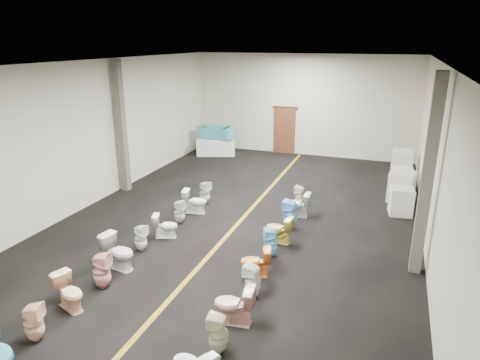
% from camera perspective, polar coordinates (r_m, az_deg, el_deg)
% --- Properties ---
extents(floor, '(16.00, 16.00, 0.00)m').
position_cam_1_polar(floor, '(12.83, 0.39, -5.10)').
color(floor, black).
rests_on(floor, ground).
extents(ceiling, '(16.00, 16.00, 0.00)m').
position_cam_1_polar(ceiling, '(11.79, 0.43, 15.40)').
color(ceiling, black).
rests_on(ceiling, ground).
extents(wall_back, '(10.00, 0.00, 10.00)m').
position_cam_1_polar(wall_back, '(19.70, 8.39, 9.80)').
color(wall_back, beige).
rests_on(wall_back, ground).
extents(wall_front, '(10.00, 0.00, 10.00)m').
position_cam_1_polar(wall_front, '(5.77, -28.31, -13.67)').
color(wall_front, beige).
rests_on(wall_front, ground).
extents(wall_left, '(0.00, 16.00, 16.00)m').
position_cam_1_polar(wall_left, '(14.54, -18.60, 6.06)').
color(wall_left, beige).
rests_on(wall_left, ground).
extents(wall_right, '(0.00, 16.00, 16.00)m').
position_cam_1_polar(wall_right, '(11.49, 24.61, 2.28)').
color(wall_right, beige).
rests_on(wall_right, ground).
extents(aisle_stripe, '(0.12, 15.60, 0.01)m').
position_cam_1_polar(aisle_stripe, '(12.83, 0.39, -5.09)').
color(aisle_stripe, '#8F6714').
rests_on(aisle_stripe, floor).
extents(back_door, '(1.00, 0.10, 2.10)m').
position_cam_1_polar(back_door, '(20.03, 5.94, 6.55)').
color(back_door, '#562D19').
rests_on(back_door, floor).
extents(door_frame, '(1.15, 0.08, 0.10)m').
position_cam_1_polar(door_frame, '(19.85, 6.05, 9.58)').
color(door_frame, '#331C11').
rests_on(door_frame, back_door).
extents(column_left, '(0.25, 0.25, 4.50)m').
position_cam_1_polar(column_left, '(15.17, -15.53, 6.82)').
color(column_left, '#59544C').
rests_on(column_left, floor).
extents(column_right, '(0.25, 0.25, 4.50)m').
position_cam_1_polar(column_right, '(10.03, 23.70, 0.23)').
color(column_right, '#59544C').
rests_on(column_right, floor).
extents(display_table, '(1.92, 1.41, 0.77)m').
position_cam_1_polar(display_table, '(19.80, -3.21, 4.51)').
color(display_table, white).
rests_on(display_table, floor).
extents(bathtub, '(1.86, 0.69, 0.55)m').
position_cam_1_polar(bathtub, '(19.65, -3.24, 6.45)').
color(bathtub, teal).
rests_on(bathtub, display_table).
extents(appliance_crate_a, '(0.74, 0.74, 0.84)m').
position_cam_1_polar(appliance_crate_a, '(13.86, 20.68, -2.65)').
color(appliance_crate_a, silver).
rests_on(appliance_crate_a, floor).
extents(appliance_crate_b, '(0.89, 0.89, 1.01)m').
position_cam_1_polar(appliance_crate_b, '(14.93, 20.74, -0.84)').
color(appliance_crate_b, silver).
rests_on(appliance_crate_b, floor).
extents(appliance_crate_c, '(0.77, 0.77, 0.79)m').
position_cam_1_polar(appliance_crate_c, '(16.18, 20.72, 0.20)').
color(appliance_crate_c, silver).
rests_on(appliance_crate_c, floor).
extents(appliance_crate_d, '(0.82, 0.82, 1.09)m').
position_cam_1_polar(appliance_crate_d, '(17.50, 20.80, 2.02)').
color(appliance_crate_d, silver).
rests_on(appliance_crate_d, floor).
extents(toilet_left_1, '(0.42, 0.42, 0.74)m').
position_cam_1_polar(toilet_left_1, '(8.69, -25.81, -16.73)').
color(toilet_left_1, '#FCC3A0').
rests_on(toilet_left_1, floor).
extents(toilet_left_2, '(0.81, 0.62, 0.73)m').
position_cam_1_polar(toilet_left_2, '(9.31, -21.78, -13.72)').
color(toilet_left_2, '#FFC99B').
rests_on(toilet_left_2, floor).
extents(toilet_left_3, '(0.43, 0.42, 0.82)m').
position_cam_1_polar(toilet_left_3, '(9.75, -17.96, -11.41)').
color(toilet_left_3, '#E5A59C').
rests_on(toilet_left_3, floor).
extents(toilet_left_4, '(0.88, 0.58, 0.83)m').
position_cam_1_polar(toilet_left_4, '(10.40, -15.89, -9.21)').
color(toilet_left_4, silver).
rests_on(toilet_left_4, floor).
extents(toilet_left_5, '(0.38, 0.38, 0.70)m').
position_cam_1_polar(toilet_left_5, '(11.10, -13.10, -7.53)').
color(toilet_left_5, white).
rests_on(toilet_left_5, floor).
extents(toilet_left_6, '(0.73, 0.56, 0.66)m').
position_cam_1_polar(toilet_left_6, '(11.70, -9.91, -6.04)').
color(toilet_left_6, white).
rests_on(toilet_left_6, floor).
extents(toilet_left_7, '(0.34, 0.33, 0.71)m').
position_cam_1_polar(toilet_left_7, '(12.48, -8.10, -4.22)').
color(toilet_left_7, silver).
rests_on(toilet_left_7, floor).
extents(toilet_left_8, '(0.79, 0.54, 0.74)m').
position_cam_1_polar(toilet_left_8, '(13.16, -6.03, -2.85)').
color(toilet_left_8, white).
rests_on(toilet_left_8, floor).
extents(toilet_left_9, '(0.46, 0.45, 0.76)m').
position_cam_1_polar(toilet_left_9, '(13.84, -4.70, -1.68)').
color(toilet_left_9, silver).
rests_on(toilet_left_9, floor).
extents(toilet_right_2, '(0.38, 0.38, 0.74)m').
position_cam_1_polar(toilet_right_2, '(7.67, -2.89, -19.76)').
color(toilet_right_2, beige).
rests_on(toilet_right_2, floor).
extents(toilet_right_3, '(0.81, 0.51, 0.78)m').
position_cam_1_polar(toilet_right_3, '(8.28, -0.80, -16.32)').
color(toilet_right_3, beige).
rests_on(toilet_right_3, floor).
extents(toilet_right_4, '(0.40, 0.39, 0.74)m').
position_cam_1_polar(toilet_right_4, '(9.02, 1.71, -13.31)').
color(toilet_right_4, white).
rests_on(toilet_right_4, floor).
extents(toilet_right_5, '(0.77, 0.58, 0.69)m').
position_cam_1_polar(toilet_right_5, '(9.74, 2.09, -10.88)').
color(toilet_right_5, orange).
rests_on(toilet_right_5, floor).
extents(toilet_right_6, '(0.45, 0.45, 0.75)m').
position_cam_1_polar(toilet_right_6, '(10.56, 4.12, -8.30)').
color(toilet_right_6, '#7BCAF3').
rests_on(toilet_right_6, floor).
extents(toilet_right_7, '(0.76, 0.49, 0.73)m').
position_cam_1_polar(toilet_right_7, '(11.28, 5.22, -6.57)').
color(toilet_right_7, '#DBC74C').
rests_on(toilet_right_7, floor).
extents(toilet_right_8, '(0.43, 0.42, 0.86)m').
position_cam_1_polar(toilet_right_8, '(12.05, 6.73, -4.60)').
color(toilet_right_8, '#7AC3F5').
rests_on(toilet_right_8, floor).
extents(toilet_right_9, '(0.77, 0.46, 0.76)m').
position_cam_1_polar(toilet_right_9, '(12.94, 7.68, -3.25)').
color(toilet_right_9, silver).
rests_on(toilet_right_9, floor).
extents(toilet_right_10, '(0.37, 0.37, 0.68)m').
position_cam_1_polar(toilet_right_10, '(13.72, 7.98, -2.16)').
color(toilet_right_10, beige).
rests_on(toilet_right_10, floor).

